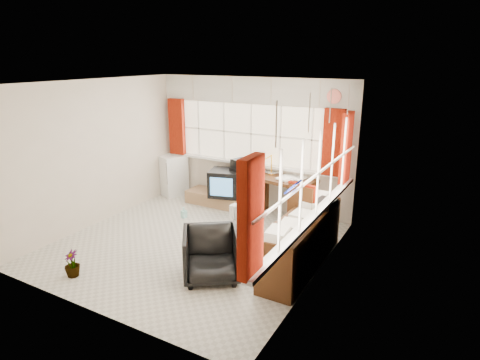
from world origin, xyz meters
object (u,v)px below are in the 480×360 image
(task_chair, at_px, (297,219))
(radiator, at_px, (245,229))
(desk, at_px, (280,194))
(crt_tv, at_px, (225,183))
(mini_fridge, at_px, (173,175))
(credenza, at_px, (302,240))
(tv_bench, at_px, (221,199))
(desk_lamp, at_px, (271,161))
(office_chair, at_px, (211,255))

(task_chair, height_order, radiator, task_chair)
(desk, distance_m, radiator, 1.40)
(crt_tv, distance_m, mini_fridge, 1.42)
(radiator, xyz_separation_m, credenza, (1.02, -0.21, 0.14))
(tv_bench, bearing_deg, credenza, -33.71)
(radiator, bearing_deg, crt_tv, 131.84)
(credenza, distance_m, tv_bench, 2.75)
(task_chair, distance_m, credenza, 0.35)
(radiator, bearing_deg, desk_lamp, 98.98)
(task_chair, height_order, tv_bench, task_chair)
(task_chair, distance_m, office_chair, 1.38)
(office_chair, bearing_deg, crt_tv, 81.94)
(radiator, height_order, tv_bench, radiator)
(tv_bench, bearing_deg, crt_tv, -27.86)
(credenza, relative_size, mini_fridge, 2.35)
(office_chair, relative_size, radiator, 1.21)
(office_chair, bearing_deg, desk, 57.22)
(credenza, distance_m, mini_fridge, 3.87)
(radiator, bearing_deg, mini_fridge, 151.01)
(desk_lamp, distance_m, credenza, 2.18)
(desk, xyz_separation_m, task_chair, (0.86, -1.36, 0.18))
(desk, height_order, task_chair, task_chair)
(credenza, height_order, tv_bench, credenza)
(radiator, relative_size, crt_tv, 0.90)
(crt_tv, height_order, mini_fridge, mini_fridge)
(desk_lamp, relative_size, tv_bench, 0.27)
(office_chair, height_order, credenza, credenza)
(task_chair, height_order, crt_tv, task_chair)
(task_chair, distance_m, tv_bench, 2.51)
(task_chair, bearing_deg, office_chair, -123.91)
(radiator, bearing_deg, tv_bench, 133.83)
(credenza, height_order, crt_tv, credenza)
(desk_lamp, height_order, credenza, desk_lamp)
(desk_lamp, height_order, office_chair, desk_lamp)
(desk, bearing_deg, desk_lamp, 161.12)
(tv_bench, bearing_deg, mini_fridge, 176.35)
(desk, height_order, credenza, credenza)
(desk_lamp, xyz_separation_m, task_chair, (1.08, -1.44, -0.42))
(task_chair, bearing_deg, radiator, -178.26)
(radiator, xyz_separation_m, mini_fridge, (-2.51, 1.39, 0.18))
(mini_fridge, bearing_deg, desk_lamp, 1.92)
(desk, relative_size, tv_bench, 0.98)
(desk, relative_size, radiator, 2.24)
(desk, bearing_deg, task_chair, -57.83)
(radiator, distance_m, crt_tv, 1.66)
(office_chair, distance_m, mini_fridge, 3.60)
(desk_lamp, bearing_deg, office_chair, -82.90)
(task_chair, height_order, office_chair, task_chair)
(tv_bench, bearing_deg, office_chair, -60.87)
(desk_lamp, height_order, mini_fridge, desk_lamp)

